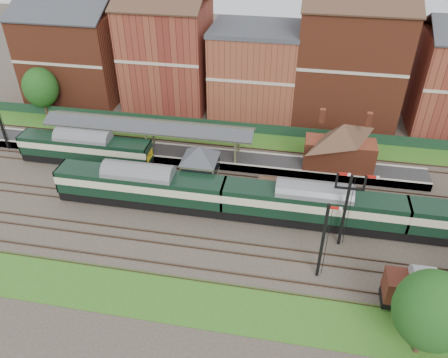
% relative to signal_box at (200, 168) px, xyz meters
% --- Properties ---
extents(ground, '(160.00, 160.00, 0.00)m').
position_rel_signal_box_xyz_m(ground, '(3.00, -3.25, -3.19)').
color(ground, '#473D33').
rests_on(ground, ground).
extents(grass_back, '(90.00, 4.50, 0.06)m').
position_rel_signal_box_xyz_m(grass_back, '(3.00, 12.75, -3.16)').
color(grass_back, '#2D6619').
rests_on(grass_back, ground).
extents(grass_front, '(90.00, 5.00, 0.06)m').
position_rel_signal_box_xyz_m(grass_front, '(3.00, -15.25, -3.16)').
color(grass_front, '#2D6619').
rests_on(grass_front, ground).
extents(fence, '(90.00, 0.12, 1.50)m').
position_rel_signal_box_xyz_m(fence, '(3.00, 14.75, -2.44)').
color(fence, '#193823').
rests_on(fence, ground).
extents(platform, '(55.00, 3.40, 1.00)m').
position_rel_signal_box_xyz_m(platform, '(-2.00, 6.50, -2.69)').
color(platform, '#2D2D2D').
rests_on(platform, ground).
extents(signal_box, '(5.40, 5.40, 6.00)m').
position_rel_signal_box_xyz_m(signal_box, '(0.00, 0.00, 0.00)').
color(signal_box, '#5B6D4D').
rests_on(signal_box, ground).
extents(brick_hut, '(3.20, 2.64, 2.94)m').
position_rel_signal_box_xyz_m(brick_hut, '(8.00, 0.00, -2.00)').
color(brick_hut, maroon).
rests_on(brick_hut, ground).
extents(station_building, '(8.10, 8.10, 5.90)m').
position_rel_signal_box_xyz_m(station_building, '(15.00, 6.50, 0.76)').
color(station_building, brown).
rests_on(station_building, platform).
extents(canopy, '(26.00, 3.89, 4.08)m').
position_rel_signal_box_xyz_m(canopy, '(-8.00, 6.50, 1.39)').
color(canopy, '#4A4C2F').
rests_on(canopy, platform).
extents(semaphore_bracket, '(3.60, 0.25, 8.18)m').
position_rel_signal_box_xyz_m(semaphore_bracket, '(15.04, -5.75, 1.44)').
color(semaphore_bracket, black).
rests_on(semaphore_bracket, ground).
extents(semaphore_platform_end, '(1.23, 0.25, 8.00)m').
position_rel_signal_box_xyz_m(semaphore_platform_end, '(-26.98, 4.75, 0.96)').
color(semaphore_platform_end, black).
rests_on(semaphore_platform_end, ground).
extents(semaphore_siding, '(1.23, 0.25, 8.00)m').
position_rel_signal_box_xyz_m(semaphore_siding, '(13.02, -10.25, 0.96)').
color(semaphore_siding, black).
rests_on(semaphore_siding, ground).
extents(town_backdrop, '(69.00, 10.00, 16.00)m').
position_rel_signal_box_xyz_m(town_backdrop, '(2.82, 21.75, 3.81)').
color(town_backdrop, brown).
rests_on(town_backdrop, ground).
extents(dmu_train, '(53.95, 2.84, 4.14)m').
position_rel_signal_box_xyz_m(dmu_train, '(12.18, -3.25, -0.77)').
color(dmu_train, black).
rests_on(dmu_train, ground).
extents(platform_railcar, '(16.36, 2.58, 3.77)m').
position_rel_signal_box_xyz_m(platform_railcar, '(-15.12, 3.25, -0.97)').
color(platform_railcar, black).
rests_on(platform_railcar, ground).
extents(goods_van_a, '(5.34, 2.32, 3.24)m').
position_rel_signal_box_xyz_m(goods_van_a, '(20.87, -12.25, -1.33)').
color(goods_van_a, black).
rests_on(goods_van_a, ground).
extents(tree_far, '(5.31, 5.31, 7.75)m').
position_rel_signal_box_xyz_m(tree_far, '(20.36, -16.65, 1.49)').
color(tree_far, '#382619').
rests_on(tree_far, ground).
extents(tree_back, '(4.99, 4.99, 7.29)m').
position_rel_signal_box_xyz_m(tree_back, '(-26.97, 14.60, 1.21)').
color(tree_back, '#382619').
rests_on(tree_back, ground).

